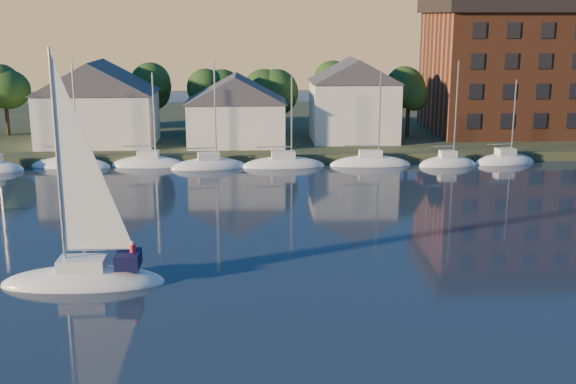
{
  "coord_description": "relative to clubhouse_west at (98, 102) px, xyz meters",
  "views": [
    {
      "loc": [
        -4.45,
        -26.46,
        15.62
      ],
      "look_at": [
        -1.85,
        22.0,
        3.74
      ],
      "focal_mm": 45.0,
      "sensor_mm": 36.0,
      "label": 1
    }
  ],
  "objects": [
    {
      "name": "wooden_dock",
      "position": [
        22.0,
        -6.0,
        -5.93
      ],
      "size": [
        120.0,
        3.0,
        1.0
      ],
      "primitive_type": "cube",
      "color": "brown",
      "rests_on": "ground"
    },
    {
      "name": "clubhouse_east",
      "position": [
        30.0,
        1.0,
        0.07
      ],
      "size": [
        10.5,
        8.4,
        9.8
      ],
      "color": "white",
      "rests_on": "shoreline_land"
    },
    {
      "name": "clubhouse_centre",
      "position": [
        16.0,
        -1.0,
        -0.8
      ],
      "size": [
        11.55,
        8.4,
        8.08
      ],
      "color": "white",
      "rests_on": "shoreline_land"
    },
    {
      "name": "moored_fleet",
      "position": [
        14.0,
        -9.0,
        -5.83
      ],
      "size": [
        71.5,
        2.4,
        12.05
      ],
      "color": "white",
      "rests_on": "ground"
    },
    {
      "name": "hero_sailboat",
      "position": [
        7.63,
        -43.25,
        -5.31
      ],
      "size": [
        9.77,
        3.17,
        15.07
      ],
      "rotation": [
        0.0,
        0.0,
        3.14
      ],
      "color": "white",
      "rests_on": "ground"
    },
    {
      "name": "tree_line",
      "position": [
        24.0,
        5.0,
        1.24
      ],
      "size": [
        93.4,
        5.4,
        8.9
      ],
      "color": "#3B2A1B",
      "rests_on": "shoreline_land"
    },
    {
      "name": "clubhouse_west",
      "position": [
        0.0,
        0.0,
        0.0
      ],
      "size": [
        13.65,
        9.45,
        9.64
      ],
      "color": "white",
      "rests_on": "shoreline_land"
    },
    {
      "name": "condo_block",
      "position": [
        56.0,
        6.95,
        3.86
      ],
      "size": [
        31.0,
        17.0,
        17.4
      ],
      "color": "brown",
      "rests_on": "shoreline_land"
    },
    {
      "name": "shoreline_land",
      "position": [
        22.0,
        17.0,
        -5.93
      ],
      "size": [
        160.0,
        50.0,
        2.0
      ],
      "primitive_type": "cube",
      "color": "#303B22",
      "rests_on": "ground"
    }
  ]
}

